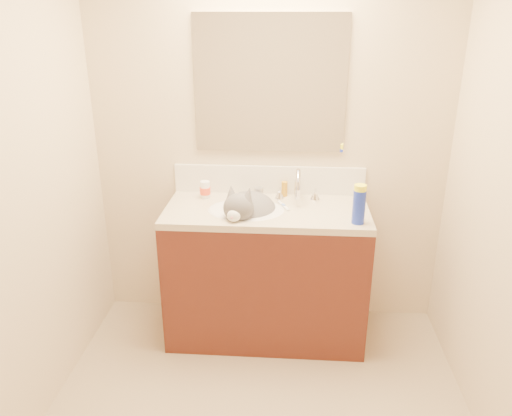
# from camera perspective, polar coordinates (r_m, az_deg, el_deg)

# --- Properties ---
(room_shell) EXTENTS (2.24, 2.54, 2.52)m
(room_shell) POSITION_cam_1_polar(r_m,az_deg,el_deg) (1.82, -0.22, 7.05)
(room_shell) COLOR beige
(room_shell) RESTS_ON ground
(vanity_cabinet) EXTENTS (1.20, 0.55, 0.82)m
(vanity_cabinet) POSITION_cam_1_polar(r_m,az_deg,el_deg) (3.13, 1.17, -7.70)
(vanity_cabinet) COLOR #4C1D14
(vanity_cabinet) RESTS_ON ground
(counter_slab) EXTENTS (1.20, 0.55, 0.04)m
(counter_slab) POSITION_cam_1_polar(r_m,az_deg,el_deg) (2.95, 1.23, -0.40)
(counter_slab) COLOR beige
(counter_slab) RESTS_ON vanity_cabinet
(basin) EXTENTS (0.45, 0.36, 0.14)m
(basin) POSITION_cam_1_polar(r_m,az_deg,el_deg) (2.95, -1.14, -1.45)
(basin) COLOR white
(basin) RESTS_ON vanity_cabinet
(faucet) EXTENTS (0.28, 0.20, 0.21)m
(faucet) POSITION_cam_1_polar(r_m,az_deg,el_deg) (3.04, 4.78, 2.33)
(faucet) COLOR silver
(faucet) RESTS_ON counter_slab
(cat) EXTENTS (0.42, 0.49, 0.34)m
(cat) POSITION_cam_1_polar(r_m,az_deg,el_deg) (2.94, -0.97, -0.44)
(cat) COLOR #585558
(cat) RESTS_ON basin
(backsplash) EXTENTS (1.20, 0.02, 0.18)m
(backsplash) POSITION_cam_1_polar(r_m,az_deg,el_deg) (3.16, 1.50, 3.24)
(backsplash) COLOR white
(backsplash) RESTS_ON counter_slab
(mirror) EXTENTS (0.90, 0.02, 0.80)m
(mirror) POSITION_cam_1_polar(r_m,az_deg,el_deg) (3.02, 1.61, 13.92)
(mirror) COLOR white
(mirror) RESTS_ON room_shell
(pill_bottle) EXTENTS (0.06, 0.06, 0.11)m
(pill_bottle) POSITION_cam_1_polar(r_m,az_deg,el_deg) (3.10, -5.83, 2.11)
(pill_bottle) COLOR white
(pill_bottle) RESTS_ON counter_slab
(pill_label) EXTENTS (0.07, 0.07, 0.04)m
(pill_label) POSITION_cam_1_polar(r_m,az_deg,el_deg) (3.11, -5.83, 1.99)
(pill_label) COLOR #F74B29
(pill_label) RESTS_ON pill_bottle
(silver_jar) EXTENTS (0.06, 0.06, 0.07)m
(silver_jar) POSITION_cam_1_polar(r_m,az_deg,el_deg) (3.10, 0.31, 1.79)
(silver_jar) COLOR #B7B7BC
(silver_jar) RESTS_ON counter_slab
(amber_bottle) EXTENTS (0.05, 0.05, 0.09)m
(amber_bottle) POSITION_cam_1_polar(r_m,az_deg,el_deg) (3.13, 3.26, 2.20)
(amber_bottle) COLOR #C38916
(amber_bottle) RESTS_ON counter_slab
(toothbrush) EXTENTS (0.08, 0.15, 0.01)m
(toothbrush) POSITION_cam_1_polar(r_m,az_deg,el_deg) (2.97, 3.16, 0.24)
(toothbrush) COLOR white
(toothbrush) RESTS_ON counter_slab
(toothbrush_head) EXTENTS (0.03, 0.03, 0.02)m
(toothbrush_head) POSITION_cam_1_polar(r_m,az_deg,el_deg) (2.96, 3.16, 0.28)
(toothbrush_head) COLOR #6D8DE9
(toothbrush_head) RESTS_ON counter_slab
(spray_can) EXTENTS (0.08, 0.08, 0.19)m
(spray_can) POSITION_cam_1_polar(r_m,az_deg,el_deg) (2.76, 11.67, 0.12)
(spray_can) COLOR #1B31C2
(spray_can) RESTS_ON counter_slab
(spray_cap) EXTENTS (0.08, 0.08, 0.04)m
(spray_cap) POSITION_cam_1_polar(r_m,az_deg,el_deg) (2.72, 11.84, 2.19)
(spray_cap) COLOR #FFFE1A
(spray_cap) RESTS_ON spray_can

